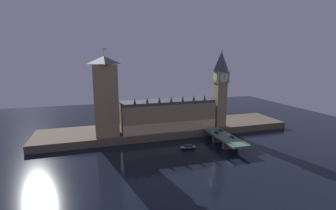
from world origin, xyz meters
The scene contains 13 objects.
ground_plane centered at (0.00, 0.00, 0.00)m, with size 400.00×400.00×0.00m, color black.
embankment centered at (0.00, 39.00, 2.95)m, with size 220.00×42.00×5.91m.
parliament_hall centered at (-2.22, 30.73, 18.21)m, with size 78.93×20.83×29.59m.
clock_tower centered at (44.09, 26.03, 41.35)m, with size 11.19×11.30×66.95m.
victoria_tower centered at (-52.97, 30.47, 36.62)m, with size 18.30×18.30×67.20m.
bridge centered at (32.32, -5.00, 5.15)m, with size 13.79×46.00×6.97m.
car_northbound_lead centered at (29.28, 3.27, 7.62)m, with size 1.97×4.09×1.39m.
car_southbound_lead centered at (35.35, -10.22, 7.70)m, with size 1.92×4.07×1.58m.
car_southbound_trail centered at (35.35, 7.49, 7.62)m, with size 2.05×3.97×1.39m.
pedestrian_far_rail centered at (26.25, 7.98, 7.89)m, with size 0.38×0.38×1.74m.
street_lamp_near centered at (25.85, -19.72, 10.99)m, with size 1.34×0.60×6.42m.
street_lamp_far centered at (25.85, 9.72, 10.98)m, with size 1.34×0.60×6.42m.
boat_upstream centered at (2.21, -4.94, 1.27)m, with size 12.71×5.53×3.48m.
Camera 1 is at (-61.89, -161.74, 65.60)m, focal length 26.00 mm.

